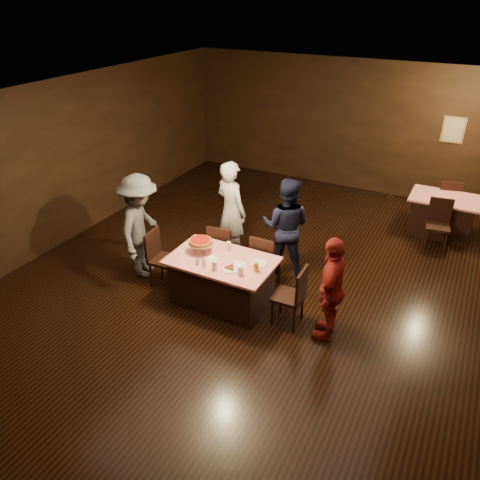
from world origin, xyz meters
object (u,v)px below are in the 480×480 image
at_px(diner_grey_knit, 141,227).
at_px(pizza_stand, 201,242).
at_px(main_table, 222,281).
at_px(glass_front_left, 214,266).
at_px(chair_back_far, 447,200).
at_px(diner_white_jacket, 231,211).
at_px(diner_red_shirt, 331,289).
at_px(back_table, 442,215).
at_px(diner_navy_hoodie, 286,226).
at_px(chair_end_right, 288,295).
at_px(plate_empty, 259,263).
at_px(chair_far_right, 266,260).
at_px(chair_back_near, 438,225).
at_px(chair_far_left, 224,248).
at_px(glass_front_right, 241,271).
at_px(glass_back, 228,246).
at_px(chair_end_left, 164,259).
at_px(glass_amber, 256,267).

relative_size(diner_grey_knit, pizza_stand, 4.76).
distance_m(main_table, glass_front_left, 0.55).
height_order(chair_back_far, diner_white_jacket, diner_white_jacket).
bearing_deg(diner_red_shirt, chair_back_far, 162.35).
xyz_separation_m(back_table, diner_navy_hoodie, (-2.23, -2.75, 0.47)).
xyz_separation_m(chair_end_right, plate_empty, (-0.55, 0.15, 0.30)).
relative_size(chair_far_right, pizza_stand, 2.50).
relative_size(chair_far_right, chair_back_far, 1.00).
bearing_deg(plate_empty, diner_red_shirt, -7.23).
bearing_deg(glass_front_left, chair_far_right, 71.57).
relative_size(chair_back_near, glass_front_left, 6.79).
relative_size(chair_far_left, chair_back_far, 1.00).
xyz_separation_m(chair_back_near, diner_red_shirt, (-1.00, -3.35, 0.31)).
distance_m(diner_navy_hoodie, plate_empty, 1.16).
bearing_deg(glass_front_right, pizza_stand, 160.56).
distance_m(chair_far_left, chair_back_far, 5.00).
bearing_deg(glass_back, plate_empty, -14.04).
height_order(chair_far_left, diner_white_jacket, diner_white_jacket).
height_order(diner_navy_hoodie, diner_red_shirt, diner_navy_hoodie).
relative_size(chair_far_left, chair_back_near, 1.00).
bearing_deg(glass_front_left, diner_navy_hoodie, 74.62).
bearing_deg(plate_empty, chair_far_right, 104.04).
bearing_deg(chair_back_far, chair_end_left, 36.33).
bearing_deg(chair_end_right, diner_navy_hoodie, -156.46).
distance_m(main_table, back_table, 4.88).
relative_size(chair_back_near, glass_back, 6.79).
relative_size(back_table, diner_navy_hoodie, 0.76).
relative_size(diner_red_shirt, glass_back, 11.25).
distance_m(diner_navy_hoodie, glass_back, 1.15).
relative_size(chair_far_right, glass_back, 6.79).
xyz_separation_m(chair_end_left, plate_empty, (1.65, 0.15, 0.30)).
bearing_deg(chair_end_left, glass_amber, -96.73).
xyz_separation_m(main_table, diner_navy_hoodie, (0.49, 1.31, 0.47)).
height_order(main_table, diner_navy_hoodie, diner_navy_hoodie).
bearing_deg(glass_amber, glass_back, 151.70).
distance_m(back_table, glass_front_right, 4.89).
bearing_deg(diner_white_jacket, back_table, -118.40).
relative_size(chair_end_left, pizza_stand, 2.50).
bearing_deg(plate_empty, chair_end_right, -15.26).
xyz_separation_m(chair_far_left, glass_amber, (1.00, -0.80, 0.37)).
distance_m(diner_navy_hoodie, diner_red_shirt, 1.79).
height_order(pizza_stand, glass_front_left, pizza_stand).
bearing_deg(chair_far_left, plate_empty, 141.31).
relative_size(chair_far_right, chair_end_left, 1.00).
height_order(diner_navy_hoodie, glass_front_right, diner_navy_hoodie).
height_order(chair_end_left, glass_amber, chair_end_left).
bearing_deg(glass_amber, diner_red_shirt, 2.69).
height_order(main_table, diner_red_shirt, diner_red_shirt).
bearing_deg(chair_back_near, diner_white_jacket, -156.47).
xyz_separation_m(diner_navy_hoodie, plate_empty, (0.06, -1.16, -0.08)).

